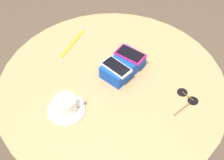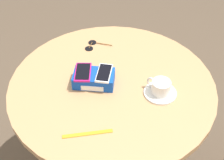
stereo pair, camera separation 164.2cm
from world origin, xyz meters
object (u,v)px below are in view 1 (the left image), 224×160
Objects in this scene: round_table at (112,102)px; saucer at (66,110)px; phone_magenta at (130,54)px; sunglasses at (187,98)px; coffee_cup at (66,104)px; phone_white at (116,67)px; lanyard_strap at (72,43)px; phone_box at (123,66)px.

round_table is 6.50× the size of saucer.
sunglasses is (-0.09, 0.27, -0.06)m from phone_magenta.
round_table is 0.28m from coffee_cup.
phone_white is 1.19× the size of coffee_cup.
sunglasses reaches higher than lanyard_strap.
round_table is 7.06× the size of phone_white.
phone_box is 1.48× the size of phone_magenta.
coffee_cup is at bearing 164.63° from saucer.
phone_magenta is at bearing -160.59° from phone_white.
saucer is at bearing 59.67° from lanyard_strap.
sunglasses is (-0.24, 0.52, 0.00)m from lanyard_strap.
phone_box is 0.06m from phone_magenta.
phone_box is 1.83× the size of coffee_cup.
phone_magenta is (-0.04, -0.01, 0.03)m from phone_box.
coffee_cup reaches higher than round_table.
sunglasses is (-0.14, 0.25, -0.03)m from phone_box.
phone_magenta is at bearing -157.95° from round_table.
phone_magenta is at bearing 120.47° from lanyard_strap.
saucer is 0.47m from sunglasses.
phone_magenta reaches higher than lanyard_strap.
phone_magenta is 0.09m from phone_white.
phone_box is 1.42× the size of saucer.
phone_box reaches higher than lanyard_strap.
round_table is 0.18m from phone_box.
phone_magenta is 0.35m from saucer.
phone_white is 0.68× the size of lanyard_strap.
phone_white is at bearing -150.83° from round_table.
sunglasses is (-0.43, 0.19, -0.04)m from coffee_cup.
phone_white is at bearing 19.41° from phone_magenta.
phone_magenta is at bearing -167.51° from coffee_cup.
saucer is at bearing 9.66° from phone_white.
lanyard_strap is (0.15, -0.25, -0.06)m from phone_magenta.
sunglasses is at bearing 155.54° from coffee_cup.
phone_magenta is at bearing -167.71° from saucer.
sunglasses is at bearing 133.61° from round_table.
round_table is at bearing -173.12° from coffee_cup.
coffee_cup reaches higher than phone_box.
coffee_cup is (0.25, 0.04, -0.02)m from phone_white.
saucer reaches higher than round_table.
round_table is 7.28× the size of sunglasses.
phone_box is at bearing -168.33° from coffee_cup.
lanyard_strap is (0.06, -0.28, -0.06)m from phone_white.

